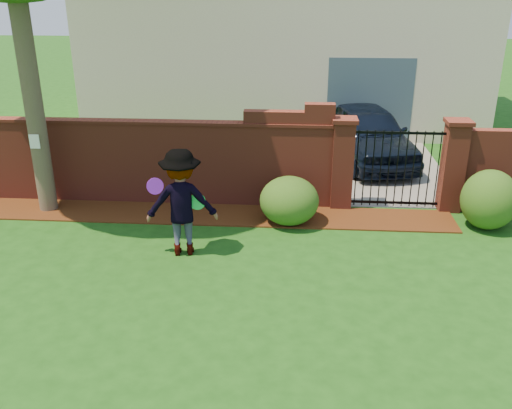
# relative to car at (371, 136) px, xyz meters

# --- Properties ---
(ground) EXTENTS (80.00, 80.00, 0.01)m
(ground) POSITION_rel_car_xyz_m (-3.35, -7.01, -0.72)
(ground) COLOR #184812
(ground) RESTS_ON ground
(mulch_bed) EXTENTS (11.10, 1.08, 0.03)m
(mulch_bed) POSITION_rel_car_xyz_m (-4.30, -3.67, -0.70)
(mulch_bed) COLOR #3D1C0B
(mulch_bed) RESTS_ON ground
(brick_wall) EXTENTS (8.70, 0.31, 2.16)m
(brick_wall) POSITION_rel_car_xyz_m (-5.36, -3.01, 0.21)
(brick_wall) COLOR maroon
(brick_wall) RESTS_ON ground
(pillar_left) EXTENTS (0.50, 0.50, 1.88)m
(pillar_left) POSITION_rel_car_xyz_m (-0.95, -3.01, 0.24)
(pillar_left) COLOR maroon
(pillar_left) RESTS_ON ground
(pillar_right) EXTENTS (0.50, 0.50, 1.88)m
(pillar_right) POSITION_rel_car_xyz_m (1.25, -3.01, 0.24)
(pillar_right) COLOR maroon
(pillar_right) RESTS_ON ground
(iron_gate) EXTENTS (1.78, 0.03, 1.60)m
(iron_gate) POSITION_rel_car_xyz_m (0.15, -3.01, 0.14)
(iron_gate) COLOR black
(iron_gate) RESTS_ON ground
(driveway) EXTENTS (3.20, 8.00, 0.01)m
(driveway) POSITION_rel_car_xyz_m (0.15, 0.99, -0.71)
(driveway) COLOR slate
(driveway) RESTS_ON ground
(house) EXTENTS (12.40, 6.40, 6.30)m
(house) POSITION_rel_car_xyz_m (-2.35, 4.99, 2.44)
(house) COLOR beige
(house) RESTS_ON ground
(car) EXTENTS (2.51, 4.46, 1.43)m
(car) POSITION_rel_car_xyz_m (0.00, 0.00, 0.00)
(car) COLOR black
(car) RESTS_ON ground
(paper_notice) EXTENTS (0.20, 0.01, 0.28)m
(paper_notice) POSITION_rel_car_xyz_m (-6.95, -3.80, 0.78)
(paper_notice) COLOR white
(paper_notice) RESTS_ON tree
(shrub_left) EXTENTS (1.14, 1.14, 0.93)m
(shrub_left) POSITION_rel_car_xyz_m (-2.00, -3.93, -0.25)
(shrub_left) COLOR #204F17
(shrub_left) RESTS_ON ground
(shrub_middle) EXTENTS (1.05, 1.05, 1.15)m
(shrub_middle) POSITION_rel_car_xyz_m (1.75, -3.88, -0.14)
(shrub_middle) COLOR #204F17
(shrub_middle) RESTS_ON ground
(shrub_right) EXTENTS (0.94, 0.94, 0.83)m
(shrub_right) POSITION_rel_car_xyz_m (1.82, -3.78, -0.30)
(shrub_right) COLOR #204F17
(shrub_right) RESTS_ON ground
(man) EXTENTS (1.30, 0.87, 1.87)m
(man) POSITION_rel_car_xyz_m (-3.79, -5.36, 0.22)
(man) COLOR gray
(man) RESTS_ON ground
(frisbee_purple) EXTENTS (0.28, 0.19, 0.27)m
(frisbee_purple) POSITION_rel_car_xyz_m (-4.15, -5.60, 0.60)
(frisbee_purple) COLOR purple
(frisbee_purple) RESTS_ON man
(frisbee_green) EXTENTS (0.28, 0.08, 0.28)m
(frisbee_green) POSITION_rel_car_xyz_m (-3.52, -5.38, 0.26)
(frisbee_green) COLOR green
(frisbee_green) RESTS_ON man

